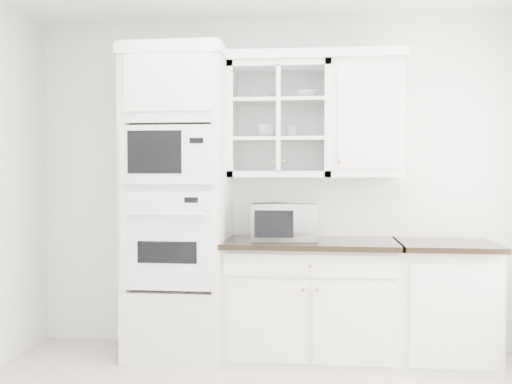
# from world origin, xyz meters

# --- Properties ---
(room_shell) EXTENTS (4.00, 3.50, 2.70)m
(room_shell) POSITION_xyz_m (0.00, 0.43, 1.78)
(room_shell) COLOR white
(room_shell) RESTS_ON ground
(oven_column) EXTENTS (0.76, 0.68, 2.40)m
(oven_column) POSITION_xyz_m (-0.75, 1.42, 1.20)
(oven_column) COLOR white
(oven_column) RESTS_ON ground
(base_cabinet_run) EXTENTS (1.32, 0.67, 0.92)m
(base_cabinet_run) POSITION_xyz_m (0.28, 1.45, 0.46)
(base_cabinet_run) COLOR white
(base_cabinet_run) RESTS_ON ground
(extra_base_cabinet) EXTENTS (0.72, 0.67, 0.92)m
(extra_base_cabinet) POSITION_xyz_m (1.28, 1.45, 0.46)
(extra_base_cabinet) COLOR white
(extra_base_cabinet) RESTS_ON ground
(upper_cabinet_glass) EXTENTS (0.80, 0.33, 0.90)m
(upper_cabinet_glass) POSITION_xyz_m (0.03, 1.58, 1.85)
(upper_cabinet_glass) COLOR white
(upper_cabinet_glass) RESTS_ON room_shell
(upper_cabinet_solid) EXTENTS (0.55, 0.33, 0.90)m
(upper_cabinet_solid) POSITION_xyz_m (0.71, 1.58, 1.85)
(upper_cabinet_solid) COLOR white
(upper_cabinet_solid) RESTS_ON room_shell
(crown_molding) EXTENTS (2.14, 0.38, 0.07)m
(crown_molding) POSITION_xyz_m (-0.07, 1.56, 2.33)
(crown_molding) COLOR white
(crown_molding) RESTS_ON room_shell
(countertop_microwave) EXTENTS (0.50, 0.42, 0.28)m
(countertop_microwave) POSITION_xyz_m (0.08, 1.41, 1.06)
(countertop_microwave) COLOR white
(countertop_microwave) RESTS_ON base_cabinet_run
(bowl_a) EXTENTS (0.29, 0.29, 0.06)m
(bowl_a) POSITION_xyz_m (-0.12, 1.60, 2.04)
(bowl_a) COLOR white
(bowl_a) RESTS_ON upper_cabinet_glass
(bowl_b) EXTENTS (0.25, 0.25, 0.06)m
(bowl_b) POSITION_xyz_m (0.23, 1.57, 2.04)
(bowl_b) COLOR white
(bowl_b) RESTS_ON upper_cabinet_glass
(cup_a) EXTENTS (0.14, 0.14, 0.11)m
(cup_a) POSITION_xyz_m (-0.09, 1.59, 1.77)
(cup_a) COLOR white
(cup_a) RESTS_ON upper_cabinet_glass
(cup_b) EXTENTS (0.12, 0.12, 0.09)m
(cup_b) POSITION_xyz_m (0.12, 1.58, 1.76)
(cup_b) COLOR white
(cup_b) RESTS_ON upper_cabinet_glass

